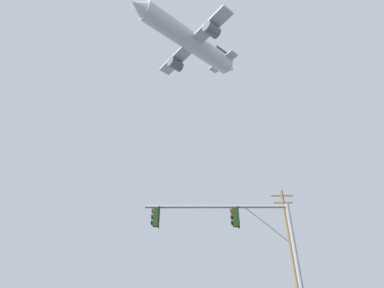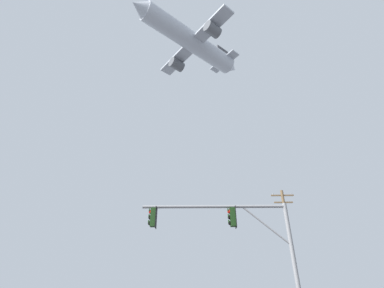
# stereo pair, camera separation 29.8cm
# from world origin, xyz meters

# --- Properties ---
(signal_pole_near) EXTENTS (7.23, 0.50, 5.65)m
(signal_pole_near) POSITION_xyz_m (2.01, 6.79, 4.33)
(signal_pole_near) COLOR gray
(signal_pole_near) RESTS_ON ground
(utility_pole) EXTENTS (2.20, 0.28, 10.54)m
(utility_pole) POSITION_xyz_m (8.54, 19.13, 5.58)
(utility_pole) COLOR brown
(utility_pole) RESTS_ON ground
(airplane) EXTENTS (24.82, 22.00, 8.06)m
(airplane) POSITION_xyz_m (-1.03, 35.28, 51.58)
(airplane) COLOR #B7BCC6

